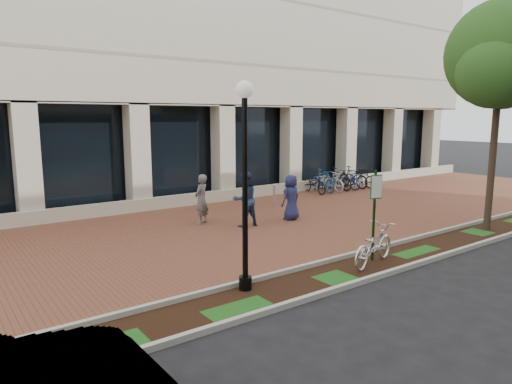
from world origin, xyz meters
TOP-DOWN VIEW (x-y plane):
  - ground at (0.00, 0.00)m, footprint 120.00×120.00m
  - brick_plaza at (0.00, 0.00)m, footprint 40.00×9.00m
  - planting_strip at (0.00, -5.25)m, footprint 40.00×1.50m
  - curb_plaza_side at (0.00, -4.50)m, footprint 40.00×0.12m
  - curb_street_side at (0.00, -6.00)m, footprint 40.00×0.12m
  - parking_sign at (0.29, -5.05)m, footprint 0.34×0.07m
  - lamppost at (-3.53, -4.75)m, footprint 0.36×0.36m
  - street_tree at (6.04, -5.08)m, footprint 4.05×3.38m
  - locked_bicycle at (0.04, -5.26)m, footprint 2.05×1.13m
  - pedestrian_left at (-1.21, 1.23)m, footprint 0.76×0.69m
  - pedestrian_mid at (-0.23, 0.01)m, footprint 0.92×0.73m
  - pedestrian_right at (1.71, -0.14)m, footprint 0.87×0.63m
  - bollard at (2.67, 2.06)m, footprint 0.12×0.12m
  - bike_rack_cluster at (8.14, 3.65)m, footprint 4.27×2.04m

SIDE VIEW (x-z plane):
  - ground at x=0.00m, z-range 0.00..0.00m
  - brick_plaza at x=0.00m, z-range 0.00..0.01m
  - planting_strip at x=0.00m, z-range 0.00..0.01m
  - curb_plaza_side at x=0.00m, z-range 0.00..0.12m
  - curb_street_side at x=0.00m, z-range 0.00..0.12m
  - bollard at x=2.67m, z-range 0.01..0.99m
  - locked_bicycle at x=0.04m, z-range 0.00..1.02m
  - bike_rack_cluster at x=8.14m, z-range -0.03..1.10m
  - pedestrian_right at x=1.71m, z-range 0.00..1.65m
  - pedestrian_left at x=-1.21m, z-range 0.00..1.74m
  - pedestrian_mid at x=-0.23m, z-range 0.00..1.88m
  - parking_sign at x=0.29m, z-range 0.33..2.70m
  - lamppost at x=-3.53m, z-range 0.28..4.70m
  - street_tree at x=6.04m, z-range 1.75..9.07m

